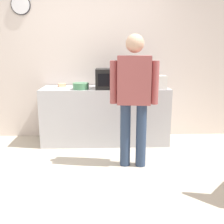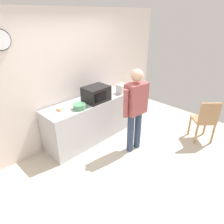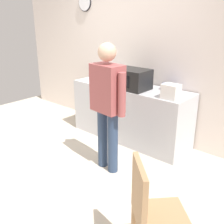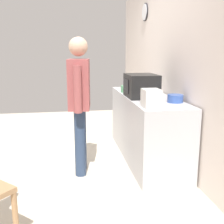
{
  "view_description": "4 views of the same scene",
  "coord_description": "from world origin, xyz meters",
  "px_view_note": "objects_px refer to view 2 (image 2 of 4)",
  "views": [
    {
      "loc": [
        0.23,
        -2.87,
        1.45
      ],
      "look_at": [
        0.36,
        0.79,
        0.59
      ],
      "focal_mm": 42.13,
      "sensor_mm": 36.0,
      "label": 1
    },
    {
      "loc": [
        -2.09,
        -1.73,
        2.5
      ],
      "look_at": [
        0.42,
        0.72,
        0.75
      ],
      "focal_mm": 32.03,
      "sensor_mm": 36.0,
      "label": 2
    },
    {
      "loc": [
        2.69,
        -2.02,
        1.93
      ],
      "look_at": [
        0.33,
        0.7,
        0.62
      ],
      "focal_mm": 42.59,
      "sensor_mm": 36.0,
      "label": 3
    },
    {
      "loc": [
        3.89,
        0.15,
        1.48
      ],
      "look_at": [
        0.48,
        0.7,
        0.72
      ],
      "focal_mm": 44.53,
      "sensor_mm": 36.0,
      "label": 4
    }
  ],
  "objects_px": {
    "microwave": "(96,94)",
    "wooden_chair": "(205,119)",
    "toaster": "(122,89)",
    "fork_utensil": "(114,96)",
    "spoon_utensil": "(114,89)",
    "sandwich_plate": "(60,110)",
    "salad_bowl": "(79,106)",
    "cereal_bowl": "(102,90)",
    "person_standing": "(136,106)"
  },
  "relations": [
    {
      "from": "toaster",
      "to": "fork_utensil",
      "type": "relative_size",
      "value": 1.29
    },
    {
      "from": "salad_bowl",
      "to": "spoon_utensil",
      "type": "bearing_deg",
      "value": 12.65
    },
    {
      "from": "salad_bowl",
      "to": "wooden_chair",
      "type": "xyz_separation_m",
      "value": [
        1.95,
        -1.64,
        -0.41
      ]
    },
    {
      "from": "sandwich_plate",
      "to": "fork_utensil",
      "type": "xyz_separation_m",
      "value": [
        1.21,
        -0.2,
        -0.02
      ]
    },
    {
      "from": "cereal_bowl",
      "to": "spoon_utensil",
      "type": "xyz_separation_m",
      "value": [
        0.32,
        -0.08,
        -0.04
      ]
    },
    {
      "from": "sandwich_plate",
      "to": "salad_bowl",
      "type": "height_order",
      "value": "salad_bowl"
    },
    {
      "from": "toaster",
      "to": "fork_utensil",
      "type": "bearing_deg",
      "value": -179.0
    },
    {
      "from": "salad_bowl",
      "to": "spoon_utensil",
      "type": "relative_size",
      "value": 1.41
    },
    {
      "from": "sandwich_plate",
      "to": "toaster",
      "type": "bearing_deg",
      "value": -7.55
    },
    {
      "from": "sandwich_plate",
      "to": "spoon_utensil",
      "type": "distance_m",
      "value": 1.54
    },
    {
      "from": "spoon_utensil",
      "to": "person_standing",
      "type": "relative_size",
      "value": 0.1
    },
    {
      "from": "microwave",
      "to": "person_standing",
      "type": "distance_m",
      "value": 0.86
    },
    {
      "from": "salad_bowl",
      "to": "person_standing",
      "type": "relative_size",
      "value": 0.15
    },
    {
      "from": "salad_bowl",
      "to": "person_standing",
      "type": "xyz_separation_m",
      "value": [
        0.71,
        -0.76,
        0.02
      ]
    },
    {
      "from": "wooden_chair",
      "to": "toaster",
      "type": "bearing_deg",
      "value": 115.71
    },
    {
      "from": "wooden_chair",
      "to": "sandwich_plate",
      "type": "bearing_deg",
      "value": 141.18
    },
    {
      "from": "salad_bowl",
      "to": "fork_utensil",
      "type": "relative_size",
      "value": 1.41
    },
    {
      "from": "toaster",
      "to": "wooden_chair",
      "type": "relative_size",
      "value": 0.23
    },
    {
      "from": "toaster",
      "to": "person_standing",
      "type": "distance_m",
      "value": 0.87
    },
    {
      "from": "toaster",
      "to": "cereal_bowl",
      "type": "bearing_deg",
      "value": 124.32
    },
    {
      "from": "spoon_utensil",
      "to": "salad_bowl",
      "type": "bearing_deg",
      "value": -167.35
    },
    {
      "from": "cereal_bowl",
      "to": "wooden_chair",
      "type": "distance_m",
      "value": 2.28
    },
    {
      "from": "toaster",
      "to": "wooden_chair",
      "type": "height_order",
      "value": "toaster"
    },
    {
      "from": "fork_utensil",
      "to": "sandwich_plate",
      "type": "bearing_deg",
      "value": 170.6
    },
    {
      "from": "microwave",
      "to": "toaster",
      "type": "height_order",
      "value": "microwave"
    },
    {
      "from": "microwave",
      "to": "wooden_chair",
      "type": "relative_size",
      "value": 0.53
    },
    {
      "from": "spoon_utensil",
      "to": "wooden_chair",
      "type": "xyz_separation_m",
      "value": [
        0.72,
        -1.91,
        -0.37
      ]
    },
    {
      "from": "microwave",
      "to": "wooden_chair",
      "type": "bearing_deg",
      "value": -48.97
    },
    {
      "from": "salad_bowl",
      "to": "fork_utensil",
      "type": "height_order",
      "value": "salad_bowl"
    },
    {
      "from": "salad_bowl",
      "to": "person_standing",
      "type": "bearing_deg",
      "value": -46.93
    },
    {
      "from": "cereal_bowl",
      "to": "microwave",
      "type": "bearing_deg",
      "value": -145.6
    },
    {
      "from": "salad_bowl",
      "to": "cereal_bowl",
      "type": "xyz_separation_m",
      "value": [
        0.91,
        0.36,
        -0.0
      ]
    },
    {
      "from": "cereal_bowl",
      "to": "toaster",
      "type": "distance_m",
      "value": 0.46
    },
    {
      "from": "sandwich_plate",
      "to": "person_standing",
      "type": "height_order",
      "value": "person_standing"
    },
    {
      "from": "sandwich_plate",
      "to": "fork_utensil",
      "type": "height_order",
      "value": "sandwich_plate"
    },
    {
      "from": "microwave",
      "to": "spoon_utensil",
      "type": "bearing_deg",
      "value": 16.06
    },
    {
      "from": "sandwich_plate",
      "to": "person_standing",
      "type": "bearing_deg",
      "value": -42.66
    },
    {
      "from": "toaster",
      "to": "microwave",
      "type": "bearing_deg",
      "value": 173.76
    },
    {
      "from": "sandwich_plate",
      "to": "spoon_utensil",
      "type": "height_order",
      "value": "sandwich_plate"
    },
    {
      "from": "salad_bowl",
      "to": "cereal_bowl",
      "type": "bearing_deg",
      "value": 21.48
    },
    {
      "from": "microwave",
      "to": "salad_bowl",
      "type": "height_order",
      "value": "microwave"
    },
    {
      "from": "fork_utensil",
      "to": "person_standing",
      "type": "distance_m",
      "value": 0.77
    },
    {
      "from": "salad_bowl",
      "to": "cereal_bowl",
      "type": "relative_size",
      "value": 1.29
    },
    {
      "from": "toaster",
      "to": "spoon_utensil",
      "type": "height_order",
      "value": "toaster"
    },
    {
      "from": "microwave",
      "to": "wooden_chair",
      "type": "xyz_separation_m",
      "value": [
        1.47,
        -1.69,
        -0.51
      ]
    },
    {
      "from": "toaster",
      "to": "salad_bowl",
      "type": "bearing_deg",
      "value": 179.13
    },
    {
      "from": "person_standing",
      "to": "wooden_chair",
      "type": "relative_size",
      "value": 1.75
    },
    {
      "from": "toaster",
      "to": "spoon_utensil",
      "type": "relative_size",
      "value": 1.29
    },
    {
      "from": "sandwich_plate",
      "to": "wooden_chair",
      "type": "bearing_deg",
      "value": -38.82
    },
    {
      "from": "sandwich_plate",
      "to": "cereal_bowl",
      "type": "distance_m",
      "value": 1.23
    }
  ]
}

